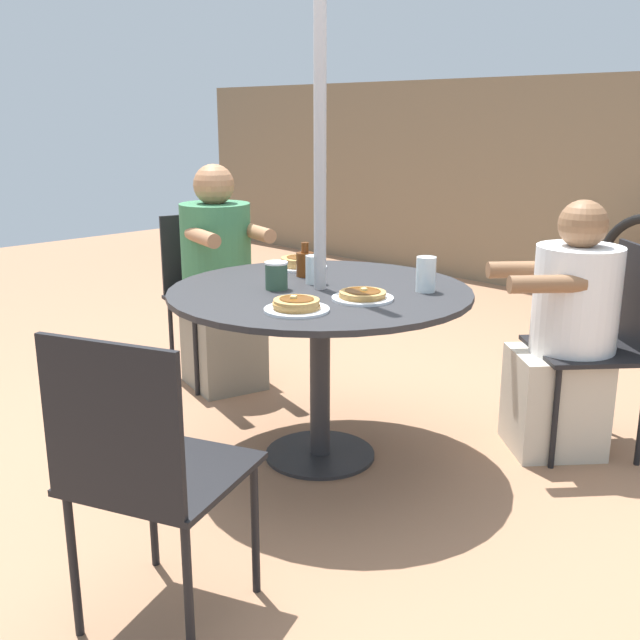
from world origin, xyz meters
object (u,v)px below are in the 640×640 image
diner_east (220,288)px  pancake_plate_b (300,263)px  patio_table (320,315)px  syrup_bottle (305,263)px  diner_north (566,341)px  pancake_plate_c (296,306)px  drinking_glass_a (314,270)px  coffee_cup (276,276)px  drinking_glass_b (426,274)px  patio_chair_east (207,285)px  pancake_plate_a (363,296)px  patio_chair_north (607,335)px  patio_chair_south (144,465)px

diner_east → pancake_plate_b: bearing=102.1°
patio_table → syrup_bottle: 0.29m
diner_north → pancake_plate_c: size_ratio=4.59×
drinking_glass_a → coffee_cup: bearing=-99.2°
syrup_bottle → drinking_glass_b: (0.53, 0.13, 0.01)m
patio_chair_east → pancake_plate_a: 1.44m
pancake_plate_b → patio_table: bearing=-32.9°
patio_table → pancake_plate_a: (0.24, -0.01, 0.12)m
patio_chair_north → diner_north: 0.17m
diner_east → syrup_bottle: size_ratio=7.93×
pancake_plate_b → syrup_bottle: (0.14, -0.10, 0.03)m
diner_east → syrup_bottle: (0.77, -0.13, 0.25)m
patio_chair_north → diner_north: size_ratio=0.82×
patio_chair_north → diner_north: diner_north is taller
coffee_cup → pancake_plate_b: bearing=123.8°
pancake_plate_b → coffee_cup: coffee_cup is taller
patio_table → pancake_plate_b: size_ratio=5.19×
pancake_plate_b → pancake_plate_c: size_ratio=1.00×
patio_chair_north → drinking_glass_a: size_ratio=7.63×
coffee_cup → drinking_glass_b: bearing=41.2°
patio_chair_east → patio_chair_south: (1.60, -1.39, 0.00)m
diner_east → patio_chair_south: (1.43, -1.35, -0.02)m
pancake_plate_a → drinking_glass_b: (0.08, 0.27, 0.05)m
pancake_plate_c → patio_chair_east: bearing=155.9°
syrup_bottle → drinking_glass_a: syrup_bottle is taller
drinking_glass_b → pancake_plate_b: bearing=-177.4°
pancake_plate_a → drinking_glass_a: drinking_glass_a is taller
drinking_glass_a → drinking_glass_b: size_ratio=0.84×
patio_chair_south → drinking_glass_b: bearing=73.2°
drinking_glass_a → patio_table: bearing=-32.3°
diner_east → syrup_bottle: 0.82m
pancake_plate_a → patio_chair_south: bearing=-78.8°
coffee_cup → patio_table: bearing=46.9°
pancake_plate_a → pancake_plate_b: bearing=157.7°
pancake_plate_c → syrup_bottle: (-0.40, 0.43, 0.04)m
pancake_plate_a → syrup_bottle: bearing=162.9°
pancake_plate_b → drinking_glass_a: 0.32m
patio_table → patio_chair_east: patio_chair_east is taller
patio_table → patio_chair_south: patio_chair_south is taller
pancake_plate_c → drinking_glass_a: (-0.27, 0.36, 0.04)m
patio_chair_south → syrup_bottle: 1.42m
patio_table → drinking_glass_a: drinking_glass_a is taller
patio_chair_south → patio_chair_north: bearing=58.5°
patio_chair_north → coffee_cup: 1.38m
syrup_bottle → drinking_glass_a: bearing=-28.6°
patio_chair_east → patio_chair_south: bearing=63.4°
patio_chair_south → patio_table: bearing=90.0°
patio_table → patio_chair_south: size_ratio=1.38×
pancake_plate_c → diner_north: bearing=66.2°
patio_chair_south → coffee_cup: (-0.57, 0.97, 0.27)m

